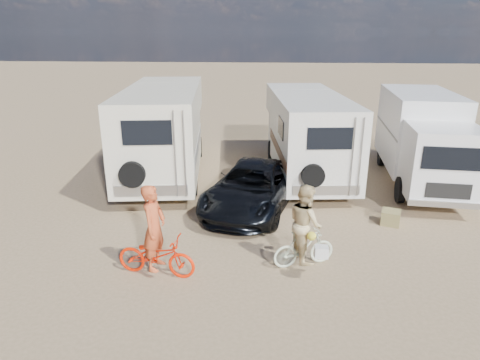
# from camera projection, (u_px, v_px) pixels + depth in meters

# --- Properties ---
(ground) EXTENTS (140.00, 140.00, 0.00)m
(ground) POSITION_uv_depth(u_px,v_px,m) (323.00, 274.00, 9.50)
(ground) COLOR #9D815E
(ground) RESTS_ON ground
(rv_main) EXTENTS (3.11, 7.34, 3.01)m
(rv_main) POSITION_uv_depth(u_px,v_px,m) (306.00, 136.00, 15.71)
(rv_main) COLOR white
(rv_main) RESTS_ON ground
(rv_left) EXTENTS (3.50, 7.93, 3.25)m
(rv_left) POSITION_uv_depth(u_px,v_px,m) (165.00, 132.00, 15.72)
(rv_left) COLOR white
(rv_left) RESTS_ON ground
(box_truck) EXTENTS (2.78, 6.89, 3.11)m
(box_truck) POSITION_uv_depth(u_px,v_px,m) (423.00, 141.00, 14.77)
(box_truck) COLOR white
(box_truck) RESTS_ON ground
(dark_suv) EXTENTS (3.37, 5.26, 1.35)m
(dark_suv) POSITION_uv_depth(u_px,v_px,m) (253.00, 187.00, 12.94)
(dark_suv) COLOR black
(dark_suv) RESTS_ON ground
(bike_man) EXTENTS (1.86, 0.88, 0.94)m
(bike_man) POSITION_uv_depth(u_px,v_px,m) (156.00, 256.00, 9.36)
(bike_man) COLOR #F02001
(bike_man) RESTS_ON ground
(bike_woman) EXTENTS (1.54, 0.91, 0.89)m
(bike_woman) POSITION_uv_depth(u_px,v_px,m) (304.00, 248.00, 9.73)
(bike_woman) COLOR beige
(bike_woman) RESTS_ON ground
(rider_man) EXTENTS (0.56, 0.77, 1.94)m
(rider_man) POSITION_uv_depth(u_px,v_px,m) (155.00, 235.00, 9.19)
(rider_man) COLOR #C34E27
(rider_man) RESTS_ON ground
(rider_woman) EXTENTS (0.95, 1.06, 1.80)m
(rider_woman) POSITION_uv_depth(u_px,v_px,m) (305.00, 230.00, 9.58)
(rider_woman) COLOR #D3BA83
(rider_woman) RESTS_ON ground
(cooler) EXTENTS (0.59, 0.51, 0.40)m
(cooler) POSITION_uv_depth(u_px,v_px,m) (268.00, 193.00, 13.79)
(cooler) COLOR #24647E
(cooler) RESTS_ON ground
(crate) EXTENTS (0.63, 0.63, 0.40)m
(crate) POSITION_uv_depth(u_px,v_px,m) (391.00, 217.00, 11.94)
(crate) COLOR olive
(crate) RESTS_ON ground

